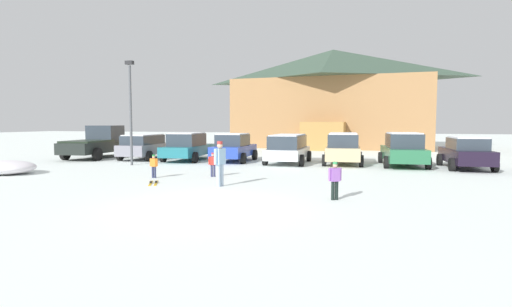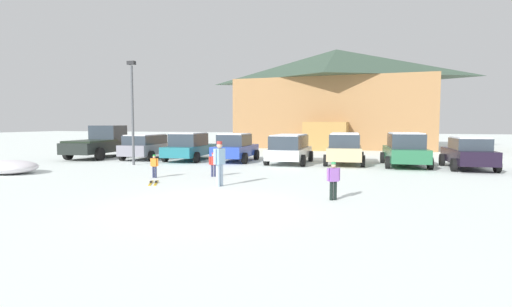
{
  "view_description": "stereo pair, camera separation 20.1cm",
  "coord_description": "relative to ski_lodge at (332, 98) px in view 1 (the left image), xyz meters",
  "views": [
    {
      "loc": [
        4.3,
        -10.14,
        2.35
      ],
      "look_at": [
        -0.09,
        5.26,
        1.11
      ],
      "focal_mm": 28.0,
      "sensor_mm": 36.0,
      "label": 1
    },
    {
      "loc": [
        4.5,
        -10.08,
        2.35
      ],
      "look_at": [
        -0.09,
        5.26,
        1.11
      ],
      "focal_mm": 28.0,
      "sensor_mm": 36.0,
      "label": 2
    }
  ],
  "objects": [
    {
      "name": "ski_lodge",
      "position": [
        0.0,
        0.0,
        0.0
      ],
      "size": [
        18.66,
        12.05,
        9.35
      ],
      "color": "#A07346",
      "rests_on": "ground"
    },
    {
      "name": "pair_of_skis",
      "position": [
        -4.46,
        -25.87,
        -4.72
      ],
      "size": [
        0.84,
        1.31,
        0.08
      ],
      "color": "yellow",
      "rests_on": "ground"
    },
    {
      "name": "parked_black_sedan",
      "position": [
        8.29,
        -17.14,
        -3.91
      ],
      "size": [
        2.27,
        4.36,
        1.63
      ],
      "color": "black",
      "rests_on": "ground"
    },
    {
      "name": "parked_beige_suv",
      "position": [
        2.13,
        -16.62,
        -3.8
      ],
      "size": [
        2.34,
        4.29,
        1.77
      ],
      "color": "tan",
      "rests_on": "ground"
    },
    {
      "name": "skier_child_in_purple_jacket",
      "position": [
        2.57,
        -27.3,
        -4.08
      ],
      "size": [
        0.38,
        0.29,
        1.16
      ],
      "color": "black",
      "rests_on": "ground"
    },
    {
      "name": "skier_child_in_red_jacket",
      "position": [
        -2.96,
        -23.46,
        -4.15
      ],
      "size": [
        0.36,
        0.24,
        1.05
      ],
      "color": "#313458",
      "rests_on": "ground"
    },
    {
      "name": "parked_grey_wagon",
      "position": [
        -10.36,
        -16.93,
        -3.87
      ],
      "size": [
        2.44,
        4.32,
        1.59
      ],
      "color": "gray",
      "rests_on": "ground"
    },
    {
      "name": "parked_white_suv",
      "position": [
        -0.94,
        -16.98,
        -3.84
      ],
      "size": [
        2.27,
        4.66,
        1.67
      ],
      "color": "white",
      "rests_on": "ground"
    },
    {
      "name": "skier_adult_in_blue_parka",
      "position": [
        -1.71,
        -25.84,
        -3.8
      ],
      "size": [
        0.35,
        0.6,
        1.67
      ],
      "color": "#A3B8CE",
      "rests_on": "ground"
    },
    {
      "name": "ground",
      "position": [
        -0.75,
        -29.36,
        -4.74
      ],
      "size": [
        160.0,
        160.0,
        0.0
      ],
      "primitive_type": "plane",
      "color": "white"
    },
    {
      "name": "parked_blue_hatchback",
      "position": [
        -4.33,
        -16.77,
        -3.89
      ],
      "size": [
        2.2,
        4.09,
        1.7
      ],
      "color": "#2642A7",
      "rests_on": "ground"
    },
    {
      "name": "parked_teal_hatchback",
      "position": [
        -7.3,
        -16.86,
        -3.88
      ],
      "size": [
        2.43,
        4.9,
        1.73
      ],
      "color": "#206D7A",
      "rests_on": "ground"
    },
    {
      "name": "pickup_truck",
      "position": [
        -13.84,
        -16.83,
        -3.75
      ],
      "size": [
        2.84,
        5.7,
        2.15
      ],
      "color": "black",
      "rests_on": "ground"
    },
    {
      "name": "parked_green_coupe",
      "position": [
        5.32,
        -16.68,
        -3.84
      ],
      "size": [
        2.5,
        4.72,
        1.82
      ],
      "color": "#286843",
      "rests_on": "ground"
    },
    {
      "name": "skier_child_in_orange_jacket",
      "position": [
        -5.23,
        -24.49,
        -4.18
      ],
      "size": [
        0.37,
        0.15,
        0.99
      ],
      "color": "#2D3353",
      "rests_on": "ground"
    },
    {
      "name": "lamp_post",
      "position": [
        -9.09,
        -20.25,
        -1.54
      ],
      "size": [
        0.44,
        0.24,
        5.7
      ],
      "color": "#515459",
      "rests_on": "ground"
    },
    {
      "name": "plowed_snow_pile",
      "position": [
        -12.41,
        -25.22,
        -4.43
      ],
      "size": [
        2.76,
        2.21,
        0.62
      ],
      "primitive_type": "ellipsoid",
      "color": "silver",
      "rests_on": "ground"
    }
  ]
}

